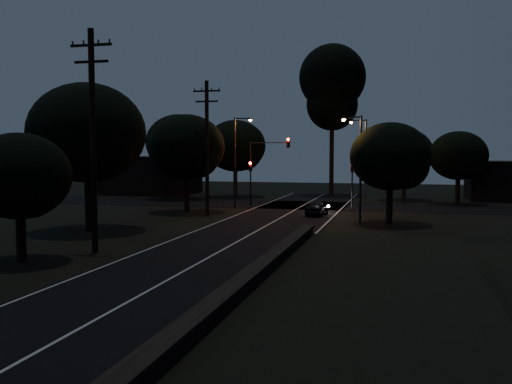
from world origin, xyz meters
The scene contains 21 objects.
road_surface centered at (0.00, 31.12, 0.01)m, with size 60.00×70.00×0.03m.
retaining_wall centered at (7.74, 3.00, 0.62)m, with size 6.93×26.00×1.60m.
utility_pole_mid centered at (-6.00, 15.00, 5.74)m, with size 2.20×0.30×11.00m.
utility_pole_far centered at (-6.00, 32.00, 5.48)m, with size 2.20×0.30×10.50m.
tree_left_b centered at (-7.84, 11.91, 3.82)m, with size 4.63×4.63×5.89m.
tree_left_c centered at (-10.24, 21.85, 6.04)m, with size 7.39×7.39×9.34m.
tree_left_d centered at (-8.27, 33.87, 5.24)m, with size 6.37×6.37×8.08m.
tree_far_nw centered at (-8.76, 49.86, 5.48)m, with size 6.68×6.68×8.46m.
tree_far_w centered at (-13.75, 45.86, 5.80)m, with size 6.99×6.99×8.92m.
tree_far_ne centered at (9.21, 49.88, 4.76)m, with size 5.82×5.82×7.36m.
tree_far_e centered at (14.19, 46.89, 4.50)m, with size 5.47×5.47×6.95m.
tree_right_a centered at (8.20, 29.89, 4.56)m, with size 5.53×5.53×7.03m.
tall_pine centered at (1.00, 55.00, 12.36)m, with size 7.54×7.54×17.13m.
building_left centered at (-20.00, 52.00, 2.20)m, with size 10.00×8.00×4.40m, color black.
signal_left centered at (-4.60, 39.99, 2.84)m, with size 0.28×0.35×4.10m.
signal_right centered at (4.60, 39.99, 2.84)m, with size 0.28×0.35×4.10m.
signal_mast centered at (-2.91, 39.99, 4.34)m, with size 3.70×0.35×6.25m.
streetlight_a centered at (-5.31, 38.00, 4.64)m, with size 1.66×0.26×8.00m.
streetlight_b centered at (5.31, 44.00, 4.64)m, with size 1.66×0.26×8.00m.
streetlight_c centered at (5.83, 30.00, 4.35)m, with size 1.46×0.26×7.50m.
car centered at (2.37, 34.00, 0.58)m, with size 1.37×3.40×1.16m, color black.
Camera 1 is at (8.77, -10.29, 5.05)m, focal length 40.00 mm.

